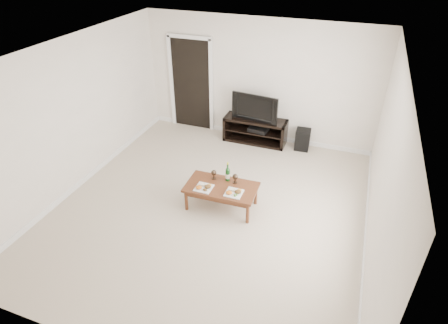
% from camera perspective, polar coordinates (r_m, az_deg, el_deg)
% --- Properties ---
extents(floor, '(5.50, 5.50, 0.00)m').
position_cam_1_polar(floor, '(6.40, -2.06, -6.93)').
color(floor, '#C1B29C').
rests_on(floor, ground).
extents(back_wall, '(5.00, 0.04, 2.60)m').
position_cam_1_polar(back_wall, '(8.08, 5.30, 12.20)').
color(back_wall, silver).
rests_on(back_wall, ground).
extents(ceiling, '(5.00, 5.50, 0.04)m').
position_cam_1_polar(ceiling, '(5.18, -2.64, 16.25)').
color(ceiling, white).
rests_on(ceiling, back_wall).
extents(doorway, '(0.90, 0.02, 2.05)m').
position_cam_1_polar(doorway, '(8.65, -4.99, 11.62)').
color(doorway, black).
rests_on(doorway, ground).
extents(media_console, '(1.36, 0.45, 0.55)m').
position_cam_1_polar(media_console, '(8.24, 4.76, 4.83)').
color(media_console, black).
rests_on(media_console, ground).
extents(television, '(1.02, 0.24, 0.58)m').
position_cam_1_polar(television, '(7.99, 4.94, 8.44)').
color(television, black).
rests_on(television, media_console).
extents(av_receiver, '(0.43, 0.35, 0.08)m').
position_cam_1_polar(av_receiver, '(8.19, 5.28, 5.02)').
color(av_receiver, black).
rests_on(av_receiver, media_console).
extents(subwoofer, '(0.31, 0.31, 0.45)m').
position_cam_1_polar(subwoofer, '(8.12, 11.88, 3.39)').
color(subwoofer, black).
rests_on(subwoofer, ground).
extents(coffee_table, '(1.20, 0.68, 0.42)m').
position_cam_1_polar(coffee_table, '(6.30, -0.40, -5.27)').
color(coffee_table, '#583018').
rests_on(coffee_table, ground).
extents(plate_left, '(0.27, 0.27, 0.07)m').
position_cam_1_polar(plate_left, '(6.11, -3.10, -3.77)').
color(plate_left, white).
rests_on(plate_left, coffee_table).
extents(plate_right, '(0.27, 0.27, 0.07)m').
position_cam_1_polar(plate_right, '(5.99, 1.52, -4.57)').
color(plate_right, white).
rests_on(plate_right, coffee_table).
extents(wine_bottle, '(0.07, 0.07, 0.35)m').
position_cam_1_polar(wine_bottle, '(6.22, 0.57, -1.45)').
color(wine_bottle, '#103B14').
rests_on(wine_bottle, coffee_table).
extents(goblet_left, '(0.09, 0.09, 0.17)m').
position_cam_1_polar(goblet_left, '(6.30, -1.57, -1.92)').
color(goblet_left, '#38291E').
rests_on(goblet_left, coffee_table).
extents(goblet_right, '(0.09, 0.09, 0.17)m').
position_cam_1_polar(goblet_right, '(6.21, 1.71, -2.53)').
color(goblet_right, '#38291E').
rests_on(goblet_right, coffee_table).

